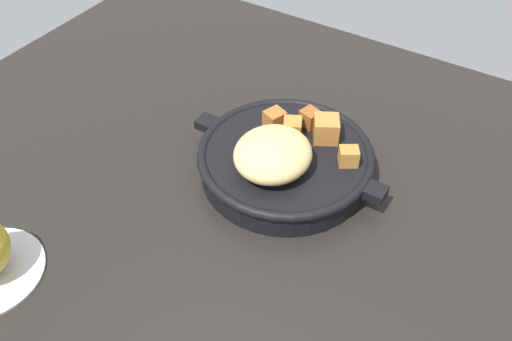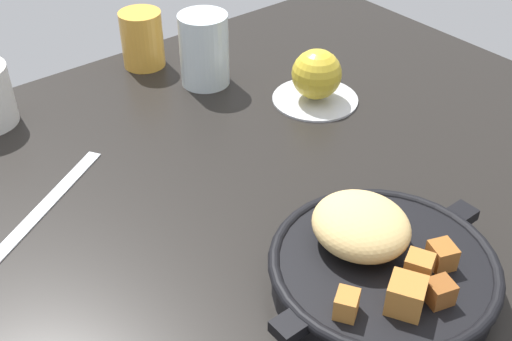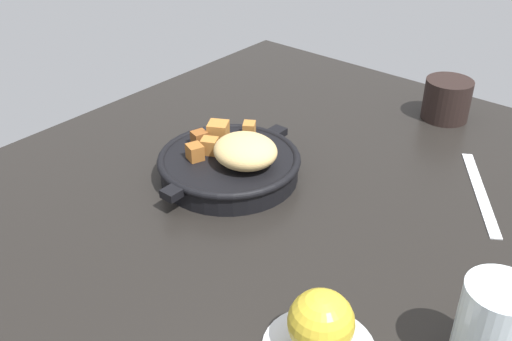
{
  "view_description": "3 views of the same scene",
  "coord_description": "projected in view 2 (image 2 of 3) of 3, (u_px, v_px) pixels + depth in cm",
  "views": [
    {
      "loc": [
        -22.64,
        32.09,
        48.55
      ],
      "look_at": [
        0.06,
        -4.29,
        7.09
      ],
      "focal_mm": 39.07,
      "sensor_mm": 36.0,
      "label": 1
    },
    {
      "loc": [
        -35.11,
        -37.91,
        45.7
      ],
      "look_at": [
        -3.27,
        2.0,
        7.6
      ],
      "focal_mm": 45.27,
      "sensor_mm": 36.0,
      "label": 2
    },
    {
      "loc": [
        56.06,
        39.57,
        47.63
      ],
      "look_at": [
        3.78,
        -4.16,
        5.72
      ],
      "focal_mm": 41.14,
      "sensor_mm": 36.0,
      "label": 3
    }
  ],
  "objects": [
    {
      "name": "juice_glass_amber",
      "position": [
        142.0,
        39.0,
        0.96
      ],
      "size": [
        6.25,
        6.25,
        8.39
      ],
      "primitive_type": "cylinder",
      "color": "gold",
      "rests_on": "ground_plane"
    },
    {
      "name": "saucer_plate",
      "position": [
        315.0,
        98.0,
        0.89
      ],
      "size": [
        11.9,
        11.9,
        0.6
      ],
      "primitive_type": "cylinder",
      "color": "#B7BABF",
      "rests_on": "ground_plane"
    },
    {
      "name": "butter_knife",
      "position": [
        43.0,
        208.0,
        0.71
      ],
      "size": [
        19.66,
        13.24,
        0.36
      ],
      "primitive_type": "cube",
      "rotation": [
        0.0,
        0.0,
        0.56
      ],
      "color": "silver",
      "rests_on": "ground_plane"
    },
    {
      "name": "water_glass_tall",
      "position": [
        204.0,
        50.0,
        0.91
      ],
      "size": [
        6.99,
        6.99,
        10.31
      ],
      "primitive_type": "cylinder",
      "color": "silver",
      "rests_on": "ground_plane"
    },
    {
      "name": "cast_iron_skillet",
      "position": [
        380.0,
        265.0,
        0.6
      ],
      "size": [
        25.82,
        21.54,
        7.91
      ],
      "color": "black",
      "rests_on": "ground_plane"
    },
    {
      "name": "red_apple",
      "position": [
        317.0,
        74.0,
        0.87
      ],
      "size": [
        6.84,
        6.84,
        6.84
      ],
      "primitive_type": "sphere",
      "color": "gold",
      "rests_on": "saucer_plate"
    },
    {
      "name": "ground_plane",
      "position": [
        291.0,
        233.0,
        0.69
      ],
      "size": [
        103.06,
        94.59,
        2.4
      ],
      "primitive_type": "cube",
      "color": "black"
    }
  ]
}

